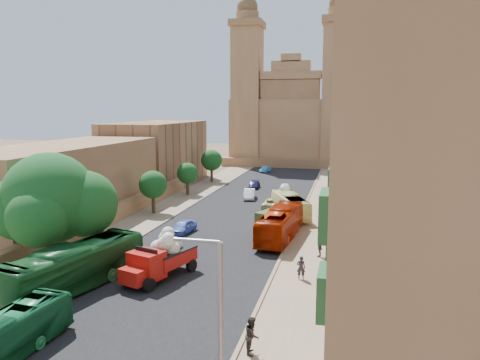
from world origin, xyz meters
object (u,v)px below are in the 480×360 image
at_px(bus_red_east, 280,224).
at_px(pedestrian_b, 252,335).
at_px(bus_green_north, 75,267).
at_px(pedestrian_c, 320,248).
at_px(red_truck, 160,257).
at_px(car_dkblue, 254,185).
at_px(streetlamp, 207,322).
at_px(car_white_a, 249,194).
at_px(car_blue_b, 265,169).
at_px(street_tree_b, 153,185).
at_px(street_tree_c, 187,173).
at_px(car_blue_a, 183,227).
at_px(car_white_b, 285,188).
at_px(car_cream, 273,203).
at_px(street_tree_d, 212,160).
at_px(bus_cream_east, 290,205).
at_px(church, 294,120).
at_px(olive_pickup, 276,220).
at_px(ficus_tree, 51,202).
at_px(pedestrian_a, 301,268).

bearing_deg(bus_red_east, pedestrian_b, 98.72).
relative_size(bus_green_north, pedestrian_c, 7.23).
height_order(red_truck, car_dkblue, red_truck).
bearing_deg(streetlamp, car_white_a, 100.28).
xyz_separation_m(bus_green_north, bus_red_east, (11.84, 15.53, -0.12)).
relative_size(car_white_a, car_blue_b, 1.20).
relative_size(street_tree_b, street_tree_c, 1.10).
relative_size(street_tree_c, streetlamp, 0.56).
bearing_deg(street_tree_c, car_blue_a, -71.79).
height_order(car_dkblue, pedestrian_c, pedestrian_c).
xyz_separation_m(bus_green_north, car_white_b, (9.00, 40.18, -0.89)).
bearing_deg(streetlamp, bus_red_east, 93.19).
bearing_deg(car_blue_a, car_cream, 70.73).
height_order(car_blue_a, car_white_a, car_white_a).
xyz_separation_m(street_tree_d, pedestrian_c, (20.12, -36.15, -2.84)).
xyz_separation_m(car_dkblue, car_white_b, (5.14, -2.19, 0.14)).
height_order(bus_cream_east, car_white_a, bus_cream_east).
relative_size(church, pedestrian_c, 23.00).
bearing_deg(pedestrian_b, car_cream, 1.01).
height_order(olive_pickup, car_cream, olive_pickup).
relative_size(red_truck, car_dkblue, 1.73).
xyz_separation_m(car_cream, pedestrian_b, (4.51, -34.34, 0.31)).
xyz_separation_m(church, ficus_tree, (-9.42, -74.61, -4.15)).
height_order(olive_pickup, car_blue_a, olive_pickup).
bearing_deg(car_white_a, bus_cream_east, -62.79).
distance_m(streetlamp, pedestrian_a, 18.95).
bearing_deg(bus_green_north, red_truck, 48.05).
bearing_deg(street_tree_b, street_tree_c, 90.00).
height_order(church, street_tree_d, church).
relative_size(bus_cream_east, pedestrian_c, 5.88).
bearing_deg(olive_pickup, car_white_b, 95.18).
distance_m(street_tree_c, car_blue_a, 20.85).
xyz_separation_m(streetlamp, bus_red_east, (-1.59, 28.53, -3.73)).
height_order(car_blue_a, car_blue_b, car_blue_a).
bearing_deg(street_tree_d, church, 71.91).
relative_size(bus_cream_east, car_dkblue, 2.43).
height_order(car_blue_a, pedestrian_c, pedestrian_c).
height_order(street_tree_b, bus_green_north, street_tree_b).
relative_size(church, car_dkblue, 9.51).
relative_size(street_tree_b, street_tree_d, 0.93).
height_order(car_cream, car_dkblue, car_cream).
distance_m(street_tree_d, streetlamp, 62.58).
distance_m(street_tree_b, street_tree_d, 24.00).
height_order(ficus_tree, car_white_b, ficus_tree).
height_order(car_white_a, car_cream, car_white_a).
xyz_separation_m(street_tree_c, car_blue_a, (6.47, -19.67, -2.41)).
xyz_separation_m(car_blue_a, car_cream, (6.76, 13.51, -0.00)).
bearing_deg(car_blue_a, car_white_a, 89.04).
distance_m(ficus_tree, car_cream, 29.15).
bearing_deg(car_cream, pedestrian_b, 97.15).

